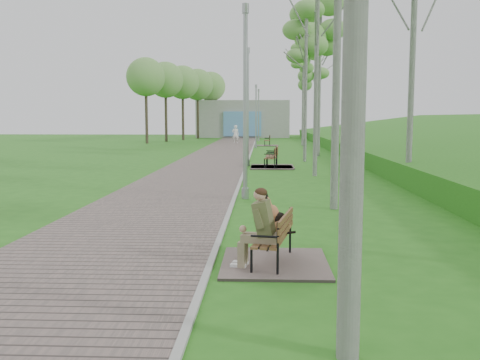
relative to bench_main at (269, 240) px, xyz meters
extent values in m
plane|color=#276A19|center=(-0.86, 0.76, -0.37)|extent=(120.00, 120.00, 0.00)
cube|color=#61544F|center=(-2.61, 22.26, -0.35)|extent=(3.50, 67.00, 0.04)
cube|color=#999993|center=(-0.86, 22.26, -0.35)|extent=(0.10, 67.00, 0.05)
cube|color=#378522|center=(11.14, 20.76, -0.37)|extent=(14.00, 70.00, 1.60)
cube|color=#9E9E99|center=(-2.36, 51.76, 1.63)|extent=(10.00, 5.00, 4.00)
cube|color=#609BD6|center=(-2.36, 49.16, 1.13)|extent=(4.00, 0.20, 2.60)
cube|color=#61544F|center=(0.09, 0.04, -0.35)|extent=(1.55, 1.72, 0.04)
cube|color=brown|center=(0.04, 0.04, 0.01)|extent=(0.62, 1.34, 0.03)
cube|color=brown|center=(0.24, 0.00, 0.25)|extent=(0.28, 1.28, 0.28)
cube|color=#61544F|center=(0.27, 15.28, -0.35)|extent=(1.80, 2.00, 0.04)
cube|color=brown|center=(0.22, 15.28, 0.08)|extent=(0.60, 1.53, 0.04)
cube|color=brown|center=(0.46, 15.25, 0.35)|extent=(0.19, 1.49, 0.33)
cube|color=#61544F|center=(0.29, 15.65, -0.35)|extent=(1.87, 2.08, 0.04)
cube|color=brown|center=(0.24, 15.65, 0.10)|extent=(0.48, 1.56, 0.04)
cube|color=brown|center=(0.49, 15.65, 0.38)|extent=(0.05, 1.56, 0.34)
cube|color=#61544F|center=(0.22, 33.41, -0.35)|extent=(1.65, 1.83, 0.04)
cube|color=brown|center=(0.17, 33.41, 0.04)|extent=(0.42, 1.38, 0.04)
cube|color=brown|center=(0.39, 33.41, 0.29)|extent=(0.04, 1.38, 0.30)
cylinder|color=#94979C|center=(-0.57, 6.41, -0.23)|extent=(0.19, 0.19, 0.29)
cylinder|color=#94979C|center=(-0.57, 6.41, 2.06)|extent=(0.12, 0.12, 4.87)
cylinder|color=#94979C|center=(-0.57, 6.41, 4.55)|extent=(0.18, 0.18, 0.24)
cylinder|color=#94979C|center=(-0.81, 16.15, -0.22)|extent=(0.20, 0.20, 0.30)
cylinder|color=#94979C|center=(-0.81, 16.15, 2.13)|extent=(0.12, 0.12, 5.01)
cylinder|color=#94979C|center=(-0.81, 16.15, 4.69)|extent=(0.18, 0.18, 0.25)
cylinder|color=#94979C|center=(-0.64, 30.36, -0.24)|extent=(0.17, 0.17, 0.26)
cylinder|color=#94979C|center=(-0.64, 30.36, 1.78)|extent=(0.10, 0.10, 4.31)
cylinder|color=#94979C|center=(-0.64, 30.36, 3.98)|extent=(0.16, 0.16, 0.22)
cylinder|color=#94979C|center=(-0.57, 41.68, -0.24)|extent=(0.18, 0.18, 0.28)
cylinder|color=#94979C|center=(-0.57, 41.68, 1.92)|extent=(0.11, 0.11, 4.59)
cylinder|color=#94979C|center=(-0.57, 41.68, 4.26)|extent=(0.17, 0.17, 0.23)
imported|color=white|center=(-2.43, 36.81, 0.40)|extent=(0.59, 0.42, 1.54)
cylinder|color=silver|center=(1.58, 4.92, 3.67)|extent=(0.20, 0.20, 8.09)
cylinder|color=silver|center=(4.40, 9.04, 4.14)|extent=(0.18, 0.18, 9.02)
cylinder|color=silver|center=(1.81, 12.11, 3.89)|extent=(0.16, 0.16, 8.52)
cylinder|color=silver|center=(1.94, 18.77, 3.44)|extent=(0.17, 0.17, 7.63)
ellipsoid|color=#73AC53|center=(1.94, 18.77, 5.88)|extent=(2.39, 2.39, 3.36)
cylinder|color=silver|center=(2.97, 22.55, 4.31)|extent=(0.20, 0.20, 9.37)
ellipsoid|color=#73AC53|center=(2.97, 22.55, 7.31)|extent=(2.83, 2.83, 4.12)
cylinder|color=silver|center=(2.90, 33.86, 3.73)|extent=(0.16, 0.16, 8.20)
ellipsoid|color=#73AC53|center=(2.90, 33.86, 6.35)|extent=(2.28, 2.28, 3.61)
cylinder|color=silver|center=(4.75, 42.42, 3.55)|extent=(0.17, 0.17, 7.84)
ellipsoid|color=#73AC53|center=(4.75, 42.42, 6.05)|extent=(2.41, 2.41, 3.45)
camera|label=1|loc=(-0.09, -7.63, 1.77)|focal=40.00mm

